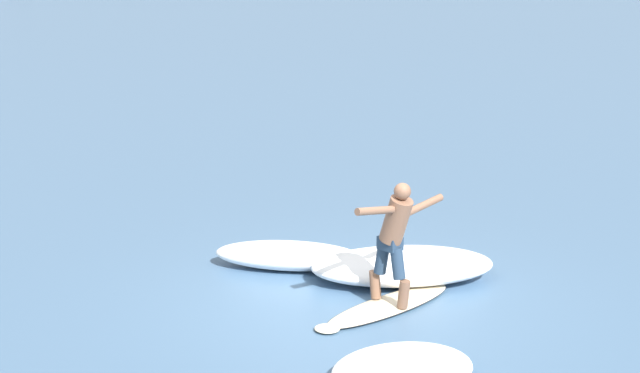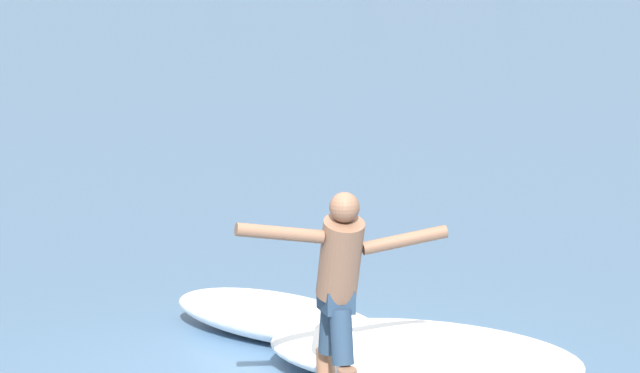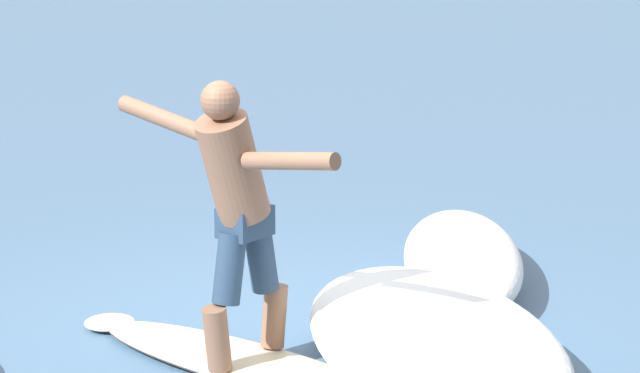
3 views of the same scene
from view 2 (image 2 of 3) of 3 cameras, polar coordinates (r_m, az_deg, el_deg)
The scene contains 3 objects.
surfer at distance 10.22m, azimuth 0.73°, elevation -3.66°, with size 1.48×0.65×1.55m.
wave_foam_at_nose at distance 11.26m, azimuth 3.92°, elevation -6.35°, with size 2.69×2.32×0.40m.
wave_foam_beside at distance 12.30m, azimuth -1.62°, elevation -4.94°, with size 1.91×1.98×0.36m.
Camera 2 is at (-1.77, -10.12, 3.49)m, focal length 85.00 mm.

